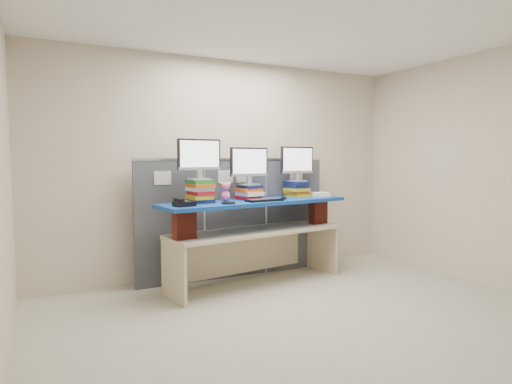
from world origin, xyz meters
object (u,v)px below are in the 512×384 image
monitor_left (199,157)px  keyboard (265,200)px  desk_phone (183,203)px  desk (256,241)px  blue_board (256,202)px  monitor_right (297,162)px  monitor_center (249,164)px

monitor_left → keyboard: size_ratio=1.13×
monitor_left → desk_phone: size_ratio=2.33×
desk → blue_board: (0.00, 0.00, 0.47)m
monitor_right → keyboard: 0.90m
blue_board → monitor_right: 0.89m
blue_board → monitor_left: size_ratio=4.55×
blue_board → desk_phone: size_ratio=10.59×
desk_phone → monitor_right: bearing=4.8°
blue_board → desk_phone: desk_phone is taller
monitor_right → desk: bearing=-170.9°
desk → keyboard: bearing=-84.9°
blue_board → monitor_right: bearing=9.1°
blue_board → monitor_left: monitor_left is taller
monitor_center → desk_phone: monitor_center is taller
desk → monitor_left: 1.24m
monitor_left → desk_phone: 0.61m
monitor_left → monitor_right: size_ratio=1.00×
monitor_left → monitor_center: bearing=0.0°
monitor_left → monitor_center: size_ratio=1.00×
desk → desk_phone: 1.13m
keyboard → desk_phone: 1.01m
monitor_left → keyboard: monitor_left is taller
monitor_right → desk_phone: monitor_right is taller
keyboard → desk_phone: bearing=179.8°
desk → monitor_left: (-0.70, 0.03, 1.02)m
blue_board → keyboard: size_ratio=5.14×
monitor_center → keyboard: (0.07, -0.27, -0.42)m
blue_board → monitor_right: (0.72, 0.22, 0.48)m
monitor_center → desk_phone: bearing=-167.7°
blue_board → keyboard: keyboard is taller
monitor_center → monitor_right: (0.75, 0.10, 0.02)m
keyboard → monitor_center: bearing=100.1°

